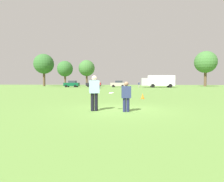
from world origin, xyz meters
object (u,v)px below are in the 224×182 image
(player_thrower, at_px, (94,91))
(bystander_sideline_watcher, at_px, (100,85))
(parked_car_mid_left, at_px, (94,84))
(parked_car_center, at_px, (118,84))
(frisbee, at_px, (111,93))
(parked_car_near_left, at_px, (72,84))
(box_truck, at_px, (158,81))
(bystander_far_jogger, at_px, (139,84))
(traffic_cone, at_px, (143,96))
(player_defender, at_px, (126,95))

(player_thrower, height_order, bystander_sideline_watcher, player_thrower)
(player_thrower, distance_m, bystander_sideline_watcher, 32.12)
(parked_car_mid_left, height_order, parked_car_center, same)
(frisbee, relative_size, parked_car_mid_left, 0.06)
(frisbee, distance_m, bystander_sideline_watcher, 32.14)
(player_thrower, relative_size, parked_car_mid_left, 0.43)
(parked_car_near_left, xyz_separation_m, bystander_sideline_watcher, (9.72, -10.53, -0.06))
(parked_car_center, xyz_separation_m, bystander_sideline_watcher, (-3.19, -12.48, -0.06))
(box_truck, height_order, bystander_far_jogger, box_truck)
(player_thrower, distance_m, parked_car_mid_left, 44.96)
(parked_car_center, bearing_deg, parked_car_mid_left, -178.91)
(player_thrower, relative_size, parked_car_near_left, 0.43)
(box_truck, relative_size, bystander_far_jogger, 5.46)
(parked_car_near_left, relative_size, box_truck, 0.49)
(parked_car_near_left, bearing_deg, bystander_far_jogger, -8.47)
(traffic_cone, distance_m, parked_car_near_left, 39.13)
(parked_car_center, height_order, bystander_far_jogger, parked_car_center)
(player_thrower, height_order, frisbee, player_thrower)
(parked_car_mid_left, bearing_deg, box_truck, -7.00)
(traffic_cone, height_order, box_truck, box_truck)
(parked_car_center, bearing_deg, player_defender, -85.38)
(traffic_cone, height_order, parked_car_center, parked_car_center)
(player_defender, relative_size, traffic_cone, 3.12)
(traffic_cone, bearing_deg, parked_car_near_left, 116.92)
(player_defender, relative_size, parked_car_center, 0.36)
(player_defender, height_order, bystander_far_jogger, bystander_far_jogger)
(parked_car_near_left, bearing_deg, parked_car_center, 8.59)
(parked_car_mid_left, xyz_separation_m, bystander_far_jogger, (12.63, -4.57, -0.04))
(player_thrower, bearing_deg, parked_car_center, 92.52)
(parked_car_mid_left, bearing_deg, frisbee, -77.37)
(player_thrower, bearing_deg, parked_car_mid_left, 101.53)
(player_defender, height_order, box_truck, box_truck)
(player_defender, distance_m, bystander_far_jogger, 39.66)
(parked_car_mid_left, height_order, box_truck, box_truck)
(parked_car_near_left, xyz_separation_m, bystander_far_jogger, (18.50, -2.76, -0.04))
(player_thrower, xyz_separation_m, bystander_sideline_watcher, (-5.14, 31.71, -0.16))
(player_defender, distance_m, frisbee, 0.83)
(player_thrower, distance_m, frisbee, 0.87)
(frisbee, bearing_deg, traffic_cone, 74.56)
(parked_car_mid_left, height_order, bystander_far_jogger, parked_car_mid_left)
(player_thrower, relative_size, player_defender, 1.21)
(traffic_cone, bearing_deg, parked_car_center, 97.42)
(bystander_sideline_watcher, bearing_deg, parked_car_near_left, 132.73)
(parked_car_mid_left, bearing_deg, parked_car_center, 1.09)
(parked_car_near_left, distance_m, bystander_sideline_watcher, 14.33)
(frisbee, bearing_deg, player_thrower, -171.16)
(frisbee, distance_m, parked_car_mid_left, 45.01)
(player_thrower, bearing_deg, player_defender, -4.58)
(parked_car_near_left, bearing_deg, parked_car_mid_left, 17.19)
(frisbee, distance_m, parked_car_near_left, 44.94)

